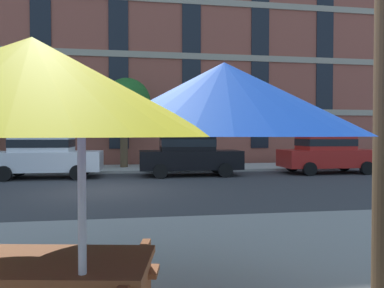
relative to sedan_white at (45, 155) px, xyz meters
name	(u,v)px	position (x,y,z in m)	size (l,w,h in m)	color
ground_plane	(105,190)	(2.71, -3.70, -0.95)	(120.00, 120.00, 0.00)	#38383A
sidewalk_far	(117,169)	(2.71, 3.10, -0.89)	(56.00, 3.60, 0.12)	#B2ADA3
apartment_building	(123,50)	(2.71, 11.29, 7.05)	(37.71, 12.08, 16.00)	#934C3D
sedan_white	(45,155)	(0.00, 0.00, 0.00)	(4.40, 1.98, 1.78)	silver
sedan_black	(189,154)	(5.99, 0.00, 0.00)	(4.40, 1.98, 1.78)	black
sedan_red	(327,153)	(12.49, 0.00, 0.00)	(4.40, 1.98, 1.78)	#B21E19
street_tree_middle	(122,105)	(2.99, 3.32, 2.37)	(2.72, 2.53, 4.75)	brown
patio_umbrella	(81,108)	(3.37, -12.70, 1.01)	(3.79, 3.79, 2.23)	silver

